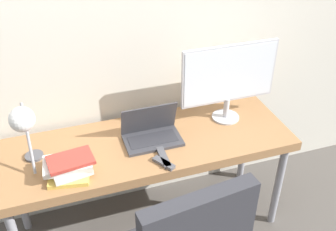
# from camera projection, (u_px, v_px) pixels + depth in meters

# --- Properties ---
(wall_back) EXTENTS (8.00, 0.05, 2.60)m
(wall_back) POSITION_uv_depth(u_px,v_px,m) (128.00, 27.00, 2.30)
(wall_back) COLOR beige
(wall_back) RESTS_ON ground_plane
(desk) EXTENTS (1.74, 0.60, 0.72)m
(desk) POSITION_uv_depth(u_px,v_px,m) (148.00, 150.00, 2.38)
(desk) COLOR #996B42
(desk) RESTS_ON ground_plane
(laptop) EXTENTS (0.34, 0.21, 0.22)m
(laptop) POSITION_uv_depth(u_px,v_px,m) (151.00, 133.00, 2.33)
(laptop) COLOR #38383D
(laptop) RESTS_ON desk
(monitor) EXTENTS (0.61, 0.18, 0.51)m
(monitor) POSITION_uv_depth(u_px,v_px,m) (229.00, 77.00, 2.39)
(monitor) COLOR #B7B7BC
(monitor) RESTS_ON desk
(desk_lamp) EXTENTS (0.13, 0.28, 0.43)m
(desk_lamp) POSITION_uv_depth(u_px,v_px,m) (23.00, 123.00, 1.92)
(desk_lamp) COLOR #4C4C51
(desk_lamp) RESTS_ON desk
(book_stack) EXTENTS (0.27, 0.24, 0.10)m
(book_stack) POSITION_uv_depth(u_px,v_px,m) (69.00, 167.00, 2.08)
(book_stack) COLOR gold
(book_stack) RESTS_ON desk
(tv_remote) EXTENTS (0.05, 0.18, 0.02)m
(tv_remote) POSITION_uv_depth(u_px,v_px,m) (164.00, 157.00, 2.20)
(tv_remote) COLOR #4C4C51
(tv_remote) RESTS_ON desk
(media_remote) EXTENTS (0.11, 0.14, 0.02)m
(media_remote) POSITION_uv_depth(u_px,v_px,m) (164.00, 163.00, 2.16)
(media_remote) COLOR #4C4C51
(media_remote) RESTS_ON desk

